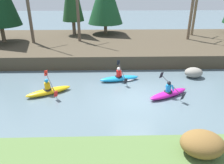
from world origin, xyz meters
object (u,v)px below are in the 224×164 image
kayaker_middle (121,78)px  boulder_midstream (194,72)px  kayaker_trailing (49,91)px  kayaker_lead (169,93)px

kayaker_middle → boulder_midstream: (5.24, 0.47, 0.16)m
kayaker_middle → kayaker_trailing: size_ratio=1.05×
kayaker_middle → kayaker_trailing: 4.88m
kayaker_lead → kayaker_middle: bearing=111.3°
kayaker_trailing → boulder_midstream: (9.75, 2.33, 0.14)m
kayaker_middle → boulder_midstream: size_ratio=2.20×
kayaker_middle → boulder_midstream: bearing=-6.7°
kayaker_lead → boulder_midstream: size_ratio=2.11×
kayaker_trailing → boulder_midstream: 10.03m
kayaker_lead → kayaker_trailing: same height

